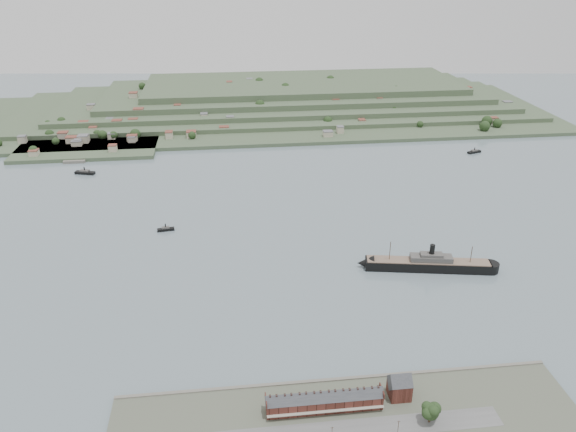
{
  "coord_description": "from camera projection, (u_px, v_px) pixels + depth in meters",
  "views": [
    {
      "loc": [
        -50.79,
        -365.3,
        198.23
      ],
      "look_at": [
        -3.58,
        30.0,
        9.61
      ],
      "focal_mm": 35.0,
      "sensor_mm": 36.0,
      "label": 1
    }
  ],
  "objects": [
    {
      "name": "gabled_building",
      "position": [
        400.0,
        386.0,
        270.39
      ],
      "size": [
        10.4,
        10.18,
        14.09
      ],
      "color": "#401E17",
      "rests_on": "ground"
    },
    {
      "name": "ferry_east",
      "position": [
        474.0,
        152.0,
        606.9
      ],
      "size": [
        16.65,
        9.41,
        6.03
      ],
      "color": "black",
      "rests_on": "ground"
    },
    {
      "name": "tugboat",
      "position": [
        166.0,
        229.0,
        438.06
      ],
      "size": [
        13.53,
        5.28,
        5.93
      ],
      "color": "black",
      "rests_on": "ground"
    },
    {
      "name": "ferry_west",
      "position": [
        85.0,
        172.0,
        549.3
      ],
      "size": [
        20.24,
        10.59,
        7.32
      ],
      "color": "black",
      "rests_on": "ground"
    },
    {
      "name": "ground",
      "position": [
        298.0,
        244.0,
        418.11
      ],
      "size": [
        1400.0,
        1400.0,
        0.0
      ],
      "primitive_type": "plane",
      "color": "slate",
      "rests_on": "ground"
    },
    {
      "name": "steamship",
      "position": [
        424.0,
        264.0,
        383.71
      ],
      "size": [
        95.45,
        27.66,
        23.04
      ],
      "color": "black",
      "rests_on": "ground"
    },
    {
      "name": "terrace_row",
      "position": [
        324.0,
        401.0,
        263.34
      ],
      "size": [
        55.6,
        9.8,
        11.07
      ],
      "color": "#401E17",
      "rests_on": "ground"
    },
    {
      "name": "fig_tree",
      "position": [
        431.0,
        411.0,
        255.07
      ],
      "size": [
        9.78,
        8.47,
        10.91
      ],
      "color": "#412E1E",
      "rests_on": "ground"
    },
    {
      "name": "far_peninsula",
      "position": [
        279.0,
        101.0,
        768.75
      ],
      "size": [
        760.0,
        309.0,
        30.0
      ],
      "color": "#344830",
      "rests_on": "ground"
    }
  ]
}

